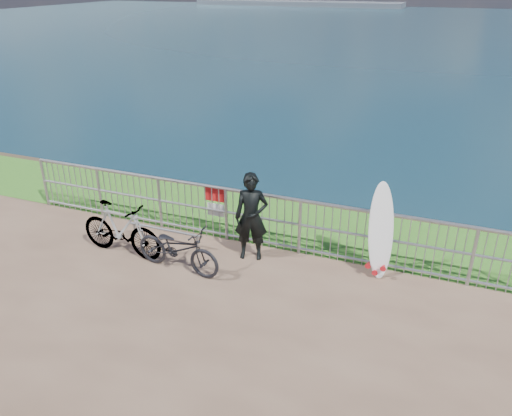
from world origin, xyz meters
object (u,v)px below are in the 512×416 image
at_px(bicycle_near, 178,248).
at_px(bicycle_far, 121,229).
at_px(surfer, 251,217).
at_px(surfboard, 380,234).

height_order(bicycle_near, bicycle_far, bicycle_far).
relative_size(surfer, surfboard, 0.97).
bearing_deg(bicycle_far, bicycle_near, -91.73).
distance_m(surfboard, bicycle_far, 4.70).
distance_m(surfer, bicycle_near, 1.43).
distance_m(surfboard, bicycle_near, 3.53).
distance_m(bicycle_near, bicycle_far, 1.27).
bearing_deg(bicycle_far, surfer, -67.97).
xyz_separation_m(surfer, bicycle_near, (-1.04, -0.89, -0.40)).
relative_size(surfboard, bicycle_far, 0.98).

